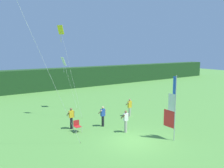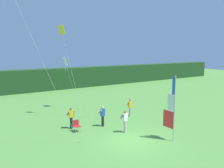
% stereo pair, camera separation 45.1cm
% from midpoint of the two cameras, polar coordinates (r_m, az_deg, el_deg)
% --- Properties ---
extents(ground_plane, '(120.00, 120.00, 0.00)m').
position_cam_midpoint_polar(ground_plane, '(16.15, 6.10, -14.31)').
color(ground_plane, '#518E3D').
extents(distant_treeline, '(80.00, 2.40, 3.37)m').
position_cam_midpoint_polar(distant_treeline, '(36.70, -17.79, 0.96)').
color(distant_treeline, '#1E421E').
rests_on(distant_treeline, ground).
extents(banner_flag, '(0.06, 1.03, 4.59)m').
position_cam_midpoint_polar(banner_flag, '(16.32, 15.47, -6.18)').
color(banner_flag, '#B7B7BC').
rests_on(banner_flag, ground).
extents(person_near_banner, '(0.55, 0.48, 1.73)m').
position_cam_midpoint_polar(person_near_banner, '(18.53, -9.59, -8.32)').
color(person_near_banner, black).
rests_on(person_near_banner, ground).
extents(person_mid_field, '(0.55, 0.48, 1.70)m').
position_cam_midpoint_polar(person_mid_field, '(21.65, 5.24, -5.82)').
color(person_mid_field, '#B7B2A3').
rests_on(person_mid_field, ground).
extents(person_far_left, '(0.55, 0.48, 1.73)m').
position_cam_midpoint_polar(person_far_left, '(17.47, 4.08, -9.27)').
color(person_far_left, '#B7B2A3').
rests_on(person_far_left, ground).
extents(person_far_right, '(0.55, 0.48, 1.70)m').
position_cam_midpoint_polar(person_far_right, '(18.82, -1.67, -7.99)').
color(person_far_right, black).
rests_on(person_far_right, ground).
extents(folding_chair, '(0.51, 0.51, 0.89)m').
position_cam_midpoint_polar(folding_chair, '(17.96, -8.21, -10.21)').
color(folding_chair, '#BCBCC1').
rests_on(folding_chair, ground).
extents(kite_yellow_diamond_0, '(1.47, 1.93, 8.49)m').
position_cam_midpoint_polar(kite_yellow_diamond_0, '(21.43, -11.72, 11.95)').
color(kite_yellow_diamond_0, brown).
rests_on(kite_yellow_diamond_0, ground).
extents(kite_white_diamond_2, '(1.11, 1.46, 5.54)m').
position_cam_midpoint_polar(kite_white_diamond_2, '(24.55, -11.13, 5.20)').
color(kite_white_diamond_2, brown).
rests_on(kite_white_diamond_2, ground).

